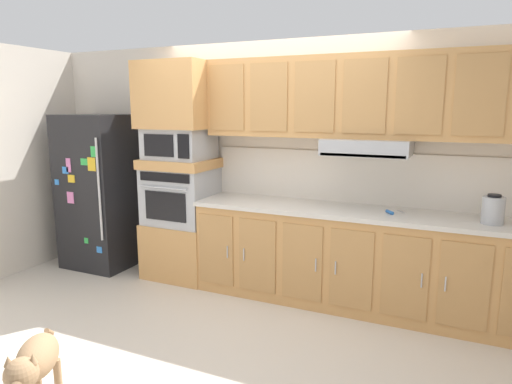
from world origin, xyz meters
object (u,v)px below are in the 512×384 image
object	(u,v)px
screwdriver	(391,212)
built_in_oven	(181,196)
refrigerator	(101,191)
microwave	(180,144)
electric_kettle	(493,210)
dog	(35,363)

from	to	relation	value
screwdriver	built_in_oven	bearing A→B (deg)	179.48
refrigerator	screwdriver	size ratio (longest dim) A/B	10.45
built_in_oven	microwave	world-z (taller)	microwave
refrigerator	microwave	size ratio (longest dim) A/B	2.73
refrigerator	electric_kettle	size ratio (longest dim) A/B	7.33
refrigerator	electric_kettle	distance (m)	4.05
microwave	electric_kettle	xyz separation A→B (m)	(2.98, -0.05, -0.43)
dog	electric_kettle	bearing A→B (deg)	99.20
refrigerator	screwdriver	world-z (taller)	refrigerator
refrigerator	electric_kettle	xyz separation A→B (m)	(4.05, 0.02, 0.15)
microwave	refrigerator	bearing A→B (deg)	-176.36
microwave	built_in_oven	bearing A→B (deg)	179.23
electric_kettle	dog	distance (m)	3.43
microwave	dog	world-z (taller)	microwave
microwave	dog	xyz separation A→B (m)	(0.55, -2.37, -1.08)
built_in_oven	microwave	xyz separation A→B (m)	(0.00, -0.00, 0.56)
screwdriver	electric_kettle	bearing A→B (deg)	-1.99
electric_kettle	screwdriver	bearing A→B (deg)	178.01
built_in_oven	electric_kettle	size ratio (longest dim) A/B	2.92
microwave	screwdriver	xyz separation A→B (m)	(2.20, -0.02, -0.53)
refrigerator	dog	size ratio (longest dim) A/B	2.76
screwdriver	electric_kettle	world-z (taller)	electric_kettle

